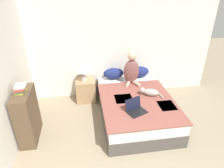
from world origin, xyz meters
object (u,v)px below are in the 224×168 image
bed (135,106)px  table_lamp (83,68)px  pillow_far (139,72)px  pillow_near (114,73)px  cat_tabby (150,92)px  bookshelf (27,116)px  book_stack_top (20,89)px  person_sitting (131,69)px  laptop_open (136,109)px  nightstand (86,90)px

bed → table_lamp: table_lamp is taller
bed → pillow_far: (0.32, 0.90, 0.40)m
pillow_near → cat_tabby: size_ratio=1.10×
cat_tabby → bookshelf: size_ratio=0.45×
pillow_far → book_stack_top: size_ratio=2.08×
person_sitting → pillow_near: bearing=141.5°
book_stack_top → table_lamp: bearing=47.5°
pillow_near → table_lamp: 0.75m
pillow_far → laptop_open: size_ratio=1.17×
pillow_far → nightstand: 1.40m
bed → book_stack_top: bearing=-171.2°
pillow_far → laptop_open: bearing=-107.8°
person_sitting → table_lamp: person_sitting is taller
cat_tabby → laptop_open: 0.67m
table_lamp → bookshelf: (-1.08, -1.17, -0.37)m
laptop_open → table_lamp: size_ratio=0.99×
pillow_near → bookshelf: (-1.80, -1.23, -0.16)m
pillow_near → pillow_far: size_ratio=1.00×
pillow_near → table_lamp: size_ratio=1.16×
nightstand → book_stack_top: size_ratio=2.31×
pillow_near → person_sitting: bearing=-38.5°
nightstand → bookshelf: bookshelf is taller
laptop_open → bed: bearing=51.4°
bed → table_lamp: bearing=141.0°
table_lamp → bookshelf: bearing=-132.5°
person_sitting → pillow_far: bearing=46.9°
cat_tabby → book_stack_top: 2.48m
bed → laptop_open: (-0.14, -0.53, 0.32)m
bed → cat_tabby: 0.46m
pillow_near → book_stack_top: bearing=-145.6°
person_sitting → book_stack_top: bearing=-156.6°
pillow_near → nightstand: size_ratio=0.90×
cat_tabby → table_lamp: bearing=-9.6°
pillow_near → cat_tabby: pillow_near is taller
person_sitting → nightstand: size_ratio=1.41×
person_sitting → bookshelf: person_sitting is taller
pillow_far → laptop_open: (-0.46, -1.43, -0.08)m
laptop_open → bookshelf: bookshelf is taller
pillow_far → cat_tabby: 0.92m
bookshelf → nightstand: bearing=47.1°
book_stack_top → pillow_far: bearing=26.8°
laptop_open → bookshelf: (-1.98, 0.20, -0.08)m
laptop_open → book_stack_top: book_stack_top is taller
person_sitting → book_stack_top: person_sitting is taller
bookshelf → pillow_near: bearing=34.4°
pillow_far → book_stack_top: bearing=-153.2°
cat_tabby → laptop_open: bearing=72.9°
pillow_far → person_sitting: person_sitting is taller
laptop_open → pillow_near: bearing=73.2°
pillow_far → nightstand: (-1.35, -0.06, -0.38)m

